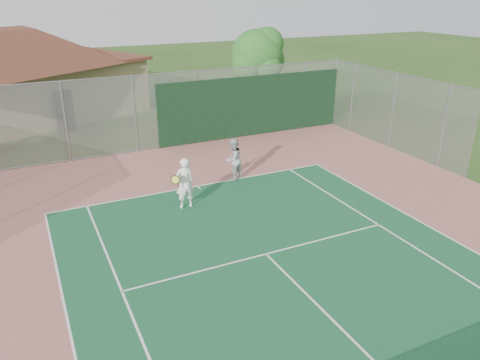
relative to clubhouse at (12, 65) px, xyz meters
name	(u,v)px	position (x,y,z in m)	size (l,w,h in m)	color
back_fence	(200,109)	(7.77, -9.12, -1.34)	(20.08, 0.11, 3.53)	gray
side_fence_right	(392,111)	(15.66, -13.60, -1.26)	(0.08, 9.00, 3.50)	gray
clubhouse	(12,65)	(0.00, 0.00, 0.00)	(16.17, 13.66, 5.93)	tan
tree	(258,58)	(13.00, -5.14, 0.29)	(3.60, 3.41, 5.02)	#321D12
player_white_front	(185,184)	(4.63, -15.76, -2.11)	(0.92, 0.66, 1.79)	white
player_grey_back	(233,160)	(7.19, -14.17, -2.17)	(1.02, 0.95, 1.68)	#ADAFB2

